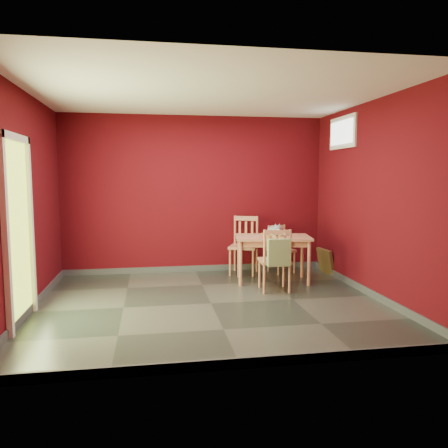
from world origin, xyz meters
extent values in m
plane|color=#2D342D|center=(0.00, 0.00, 0.00)|extent=(4.50, 4.50, 0.00)
plane|color=#4B070E|center=(0.00, 2.00, 1.35)|extent=(4.50, 0.00, 4.50)
plane|color=#4B070E|center=(0.00, -2.00, 1.35)|extent=(4.50, 0.00, 4.50)
plane|color=#4B070E|center=(-2.25, 0.00, 1.35)|extent=(0.00, 4.00, 4.00)
plane|color=#4B070E|center=(2.25, 0.00, 1.35)|extent=(0.00, 4.00, 4.00)
plane|color=white|center=(0.00, 0.00, 2.70)|extent=(4.50, 4.50, 0.00)
cube|color=#3F4244|center=(0.00, 1.99, 0.05)|extent=(4.50, 0.02, 0.10)
cube|color=#3F4244|center=(0.00, -1.99, 0.05)|extent=(4.50, 0.02, 0.10)
cube|color=#3F4244|center=(-2.24, 0.00, 0.05)|extent=(0.03, 4.00, 0.10)
cube|color=#3F4244|center=(2.24, 0.00, 0.05)|extent=(0.03, 4.00, 0.10)
cube|color=#B7D838|center=(-2.24, -0.40, 1.02)|extent=(0.02, 0.85, 2.05)
cube|color=white|center=(-2.21, -0.86, 1.06)|extent=(0.06, 0.08, 2.13)
cube|color=white|center=(-2.21, 0.06, 1.06)|extent=(0.06, 0.08, 2.13)
cube|color=white|center=(-2.21, -0.40, 2.09)|extent=(0.06, 1.01, 0.08)
cube|color=white|center=(2.23, 1.00, 2.35)|extent=(0.03, 0.90, 0.50)
cube|color=white|center=(2.21, 1.00, 2.35)|extent=(0.02, 0.76, 0.36)
cube|color=silver|center=(1.60, 1.99, 0.30)|extent=(0.08, 0.02, 0.12)
cube|color=tan|center=(1.14, 1.05, 0.71)|extent=(1.26, 0.85, 0.04)
cube|color=tan|center=(1.14, 1.05, 0.64)|extent=(1.12, 0.72, 0.10)
cylinder|color=tan|center=(0.57, 0.86, 0.34)|extent=(0.05, 0.05, 0.69)
cylinder|color=tan|center=(0.66, 1.41, 0.34)|extent=(0.05, 0.05, 0.69)
cylinder|color=tan|center=(1.61, 0.69, 0.34)|extent=(0.05, 0.05, 0.69)
cylinder|color=tan|center=(1.70, 1.25, 0.34)|extent=(0.05, 0.05, 0.69)
cube|color=#B4772E|center=(1.14, 1.05, 0.73)|extent=(0.42, 0.70, 0.01)
cube|color=#B4772E|center=(1.14, 0.72, 0.56)|extent=(0.32, 0.06, 0.33)
cube|color=tan|center=(0.80, 1.66, 0.47)|extent=(0.60, 0.60, 0.04)
cylinder|color=tan|center=(0.54, 1.56, 0.22)|extent=(0.04, 0.04, 0.45)
cylinder|color=tan|center=(0.69, 1.92, 0.22)|extent=(0.04, 0.04, 0.45)
cylinder|color=tan|center=(0.90, 1.41, 0.22)|extent=(0.04, 0.04, 0.45)
cylinder|color=tan|center=(1.06, 1.77, 0.22)|extent=(0.04, 0.04, 0.45)
cylinder|color=tan|center=(0.69, 1.92, 0.74)|extent=(0.04, 0.04, 0.49)
cylinder|color=tan|center=(1.06, 1.77, 0.74)|extent=(0.04, 0.04, 0.49)
cube|color=tan|center=(0.87, 1.84, 0.94)|extent=(0.40, 0.20, 0.08)
cube|color=tan|center=(0.77, 1.89, 0.69)|extent=(0.04, 0.03, 0.38)
cube|color=tan|center=(0.87, 1.84, 0.69)|extent=(0.04, 0.03, 0.38)
cube|color=tan|center=(0.97, 1.80, 0.69)|extent=(0.04, 0.03, 0.38)
cube|color=tan|center=(1.47, 1.67, 0.39)|extent=(0.47, 0.47, 0.04)
cylinder|color=tan|center=(1.36, 1.47, 0.19)|extent=(0.03, 0.03, 0.37)
cylinder|color=tan|center=(1.27, 1.78, 0.19)|extent=(0.03, 0.03, 0.37)
cylinder|color=tan|center=(1.67, 1.56, 0.19)|extent=(0.03, 0.03, 0.37)
cylinder|color=tan|center=(1.58, 1.87, 0.19)|extent=(0.03, 0.03, 0.37)
cylinder|color=tan|center=(1.27, 1.78, 0.61)|extent=(0.03, 0.03, 0.41)
cylinder|color=tan|center=(1.58, 1.87, 0.61)|extent=(0.03, 0.03, 0.41)
cube|color=tan|center=(1.42, 1.82, 0.78)|extent=(0.34, 0.13, 0.06)
cube|color=tan|center=(1.33, 1.80, 0.57)|extent=(0.04, 0.03, 0.32)
cube|color=tan|center=(1.42, 1.82, 0.57)|extent=(0.04, 0.03, 0.32)
cube|color=tan|center=(1.51, 1.85, 0.57)|extent=(0.04, 0.03, 0.32)
cube|color=tan|center=(1.01, 0.51, 0.44)|extent=(0.46, 0.46, 0.04)
cylinder|color=tan|center=(1.20, 0.68, 0.21)|extent=(0.04, 0.04, 0.42)
cylinder|color=tan|center=(1.18, 0.32, 0.21)|extent=(0.04, 0.04, 0.42)
cylinder|color=tan|center=(0.84, 0.71, 0.21)|extent=(0.04, 0.04, 0.42)
cylinder|color=tan|center=(0.81, 0.34, 0.21)|extent=(0.04, 0.04, 0.42)
cylinder|color=tan|center=(1.18, 0.32, 0.69)|extent=(0.04, 0.04, 0.46)
cylinder|color=tan|center=(0.81, 0.34, 0.69)|extent=(0.04, 0.04, 0.46)
cube|color=tan|center=(0.99, 0.33, 0.88)|extent=(0.39, 0.06, 0.07)
cube|color=tan|center=(1.10, 0.32, 0.65)|extent=(0.04, 0.02, 0.36)
cube|color=tan|center=(0.99, 0.33, 0.65)|extent=(0.04, 0.02, 0.36)
cube|color=tan|center=(0.89, 0.34, 0.65)|extent=(0.04, 0.02, 0.36)
cube|color=#7C8E5B|center=(0.99, 0.25, 0.61)|extent=(0.32, 0.10, 0.38)
cylinder|color=#7C8E5B|center=(0.90, 0.31, 0.86)|extent=(0.02, 0.16, 0.02)
cylinder|color=#7C8E5B|center=(1.08, 0.31, 0.86)|extent=(0.02, 0.16, 0.02)
cube|color=brown|center=(2.19, 1.44, 0.21)|extent=(0.20, 0.44, 0.43)
cube|color=black|center=(2.19, 1.44, 0.21)|extent=(0.13, 0.31, 0.30)
camera|label=1|loc=(-0.76, -5.55, 1.66)|focal=35.00mm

